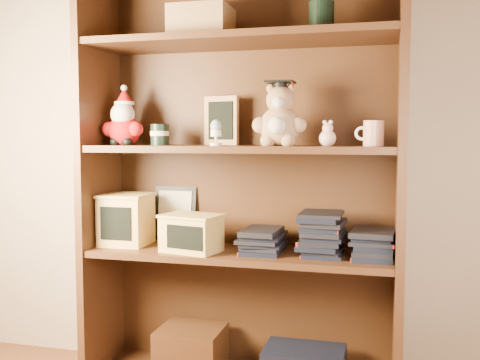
{
  "coord_description": "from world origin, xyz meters",
  "views": [
    {
      "loc": [
        0.72,
        -0.73,
        0.99
      ],
      "look_at": [
        0.18,
        1.3,
        0.82
      ],
      "focal_mm": 42.0,
      "sensor_mm": 36.0,
      "label": 1
    }
  ],
  "objects_px": {
    "treats_box": "(126,219)",
    "teacher_mug": "(373,133)",
    "bookcase": "(243,190)",
    "grad_teddy_bear": "(280,121)"
  },
  "relations": [
    {
      "from": "treats_box",
      "to": "teacher_mug",
      "type": "bearing_deg",
      "value": 0.05
    },
    {
      "from": "teacher_mug",
      "to": "treats_box",
      "type": "relative_size",
      "value": 0.5
    },
    {
      "from": "grad_teddy_bear",
      "to": "treats_box",
      "type": "height_order",
      "value": "grad_teddy_bear"
    },
    {
      "from": "grad_teddy_bear",
      "to": "teacher_mug",
      "type": "bearing_deg",
      "value": 1.27
    },
    {
      "from": "bookcase",
      "to": "grad_teddy_bear",
      "type": "bearing_deg",
      "value": -20.41
    },
    {
      "from": "bookcase",
      "to": "grad_teddy_bear",
      "type": "xyz_separation_m",
      "value": [
        0.16,
        -0.06,
        0.26
      ]
    },
    {
      "from": "teacher_mug",
      "to": "grad_teddy_bear",
      "type": "bearing_deg",
      "value": -178.73
    },
    {
      "from": "grad_teddy_bear",
      "to": "teacher_mug",
      "type": "distance_m",
      "value": 0.34
    },
    {
      "from": "grad_teddy_bear",
      "to": "treats_box",
      "type": "xyz_separation_m",
      "value": [
        -0.63,
        0.01,
        -0.39
      ]
    },
    {
      "from": "bookcase",
      "to": "teacher_mug",
      "type": "relative_size",
      "value": 15.7
    }
  ]
}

